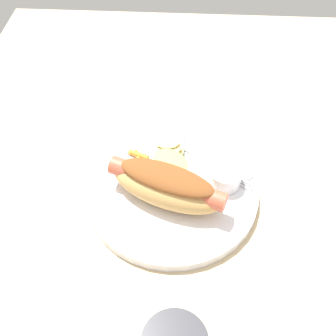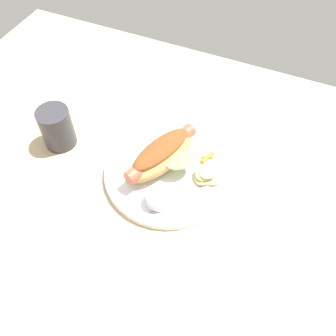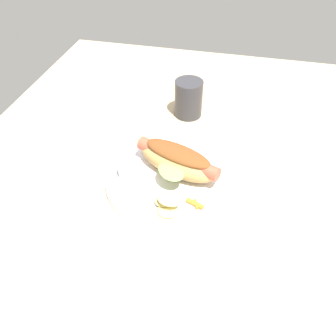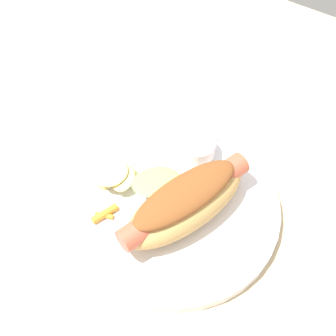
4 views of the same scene
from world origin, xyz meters
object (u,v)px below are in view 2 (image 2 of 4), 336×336
plate (169,172)px  knife (189,206)px  hot_dog (162,154)px  fork (179,201)px  sauce_ramekin (159,199)px  chips_pile (209,175)px  drinking_cup (57,128)px  carrot_garnish (207,157)px

plate → knife: size_ratio=1.82×
hot_dog → fork: bearing=64.0°
sauce_ramekin → chips_pile: bearing=53.3°
sauce_ramekin → drinking_cup: bearing=166.3°
knife → drinking_cup: size_ratio=1.58×
hot_dog → fork: size_ratio=1.52×
fork → hot_dog: bearing=-98.0°
hot_dog → knife: bearing=71.5°
plate → sauce_ramekin: size_ratio=5.47×
sauce_ramekin → carrot_garnish: (4.85, 13.96, -1.00)cm
hot_dog → knife: (9.00, -7.26, -3.02)cm
hot_dog → drinking_cup: (-23.62, -2.23, -0.18)cm
plate → drinking_cup: 25.79cm
sauce_ramekin → fork: (3.49, 1.68, -1.23)cm
carrot_garnish → drinking_cup: drinking_cup is taller
plate → sauce_ramekin: bearing=-79.7°
plate → fork: size_ratio=2.21×
sauce_ramekin → chips_pile: (6.80, 9.13, -0.28)cm
hot_dog → fork: hot_dog is taller
fork → drinking_cup: drinking_cup is taller
hot_dog → sauce_ramekin: size_ratio=3.75×
hot_dog → carrot_garnish: 10.03cm
knife → carrot_garnish: bearing=-138.5°
sauce_ramekin → drinking_cup: drinking_cup is taller
knife → carrot_garnish: size_ratio=4.05×
plate → hot_dog: size_ratio=1.46×
sauce_ramekin → carrot_garnish: bearing=70.8°
carrot_garnish → drinking_cup: 32.72cm
hot_dog → drinking_cup: 23.72cm
fork → drinking_cup: bearing=-60.8°
chips_pile → carrot_garnish: 5.26cm
plate → hot_dog: hot_dog is taller
plate → carrot_garnish: carrot_garnish is taller
plate → fork: fork is taller
drinking_cup → chips_pile: bearing=4.3°
knife → fork: bearing=-55.6°
hot_dog → carrot_garnish: size_ratio=5.05×
chips_pile → carrot_garnish: bearing=112.0°
knife → plate: bearing=-94.9°
sauce_ramekin → chips_pile: size_ratio=0.67×
hot_dog → sauce_ramekin: 9.58cm
knife → drinking_cup: bearing=-61.2°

